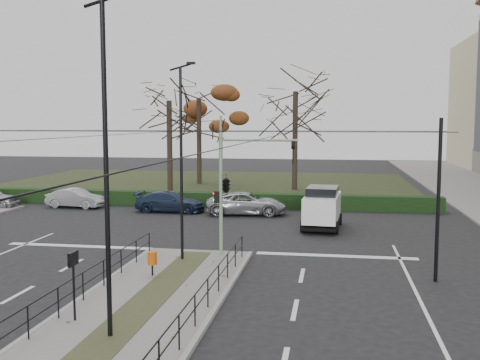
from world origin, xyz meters
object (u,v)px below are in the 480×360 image
(bare_tree_near, at_px, (169,108))
(streetlamp_median_near, at_px, (107,166))
(bare_tree_center, at_px, (295,99))
(litter_bin, at_px, (152,258))
(traffic_light, at_px, (228,183))
(white_van, at_px, (322,207))
(streetlamp_median_far, at_px, (182,161))
(parked_car_fourth, at_px, (247,203))
(rust_tree, at_px, (199,98))
(parked_car_third, at_px, (170,202))
(parked_car_second, at_px, (75,198))
(info_panel, at_px, (73,267))

(bare_tree_near, bearing_deg, streetlamp_median_near, -76.46)
(bare_tree_center, bearing_deg, litter_bin, -96.91)
(traffic_light, xyz_separation_m, white_van, (3.91, 7.31, -2.05))
(traffic_light, height_order, streetlamp_median_far, streetlamp_median_far)
(traffic_light, height_order, streetlamp_median_near, streetlamp_median_near)
(litter_bin, xyz_separation_m, bare_tree_near, (-6.49, 24.29, 6.23))
(parked_car_fourth, bearing_deg, rust_tree, 18.15)
(streetlamp_median_near, distance_m, parked_car_third, 22.21)
(parked_car_second, xyz_separation_m, white_van, (16.85, -4.87, 0.56))
(streetlamp_median_far, xyz_separation_m, parked_car_third, (-4.33, 12.81, -3.60))
(parked_car_second, height_order, bare_tree_center, bare_tree_center)
(info_panel, bearing_deg, rust_tree, 97.86)
(streetlamp_median_far, relative_size, parked_car_fourth, 1.61)
(traffic_light, xyz_separation_m, parked_car_fourth, (-0.92, 11.28, -2.55))
(traffic_light, xyz_separation_m, streetlamp_median_near, (-1.36, -9.83, 1.44))
(parked_car_fourth, bearing_deg, bare_tree_near, 35.09)
(traffic_light, bearing_deg, bare_tree_center, 87.03)
(parked_car_fourth, xyz_separation_m, rust_tree, (-6.96, 16.17, 7.33))
(traffic_light, relative_size, streetlamp_median_far, 0.66)
(rust_tree, bearing_deg, litter_bin, -79.65)
(info_panel, relative_size, parked_car_fourth, 0.40)
(streetlamp_median_near, relative_size, white_van, 2.04)
(traffic_light, bearing_deg, parked_car_fourth, 94.65)
(parked_car_fourth, distance_m, white_van, 6.27)
(streetlamp_median_far, bearing_deg, bare_tree_near, 107.75)
(rust_tree, distance_m, bare_tree_center, 9.68)
(litter_bin, distance_m, parked_car_fourth, 15.22)
(parked_car_third, bearing_deg, rust_tree, 7.47)
(white_van, bearing_deg, traffic_light, -118.15)
(parked_car_second, relative_size, bare_tree_center, 0.36)
(parked_car_fourth, distance_m, rust_tree, 19.06)
(litter_bin, relative_size, info_panel, 0.44)
(parked_car_second, height_order, parked_car_fourth, parked_car_fourth)
(info_panel, xyz_separation_m, streetlamp_median_far, (1.18, 7.54, 2.54))
(traffic_light, height_order, rust_tree, rust_tree)
(info_panel, xyz_separation_m, bare_tree_near, (-5.77, 29.25, 5.29))
(parked_car_fourth, relative_size, white_van, 1.15)
(streetlamp_median_far, relative_size, rust_tree, 0.78)
(info_panel, bearing_deg, streetlamp_median_near, -33.14)
(info_panel, relative_size, streetlamp_median_near, 0.22)
(streetlamp_median_far, distance_m, rust_tree, 29.65)
(streetlamp_median_far, distance_m, bare_tree_near, 22.96)
(streetlamp_median_near, xyz_separation_m, parked_car_fourth, (0.44, 21.11, -4.00))
(parked_car_second, xyz_separation_m, rust_tree, (5.06, 15.26, 7.38))
(traffic_light, xyz_separation_m, bare_tree_center, (1.26, 24.26, 4.56))
(traffic_light, relative_size, parked_car_second, 1.36)
(streetlamp_median_far, distance_m, white_van, 10.72)
(streetlamp_median_near, xyz_separation_m, bare_tree_center, (2.61, 34.09, 3.12))
(parked_car_fourth, height_order, bare_tree_near, bare_tree_near)
(white_van, bearing_deg, litter_bin, -118.43)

